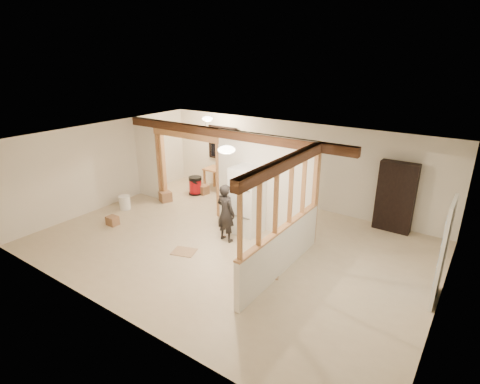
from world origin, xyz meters
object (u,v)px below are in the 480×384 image
Objects in this scene: work_table at (223,181)px; shop_vac at (195,185)px; refrigerator at (247,200)px; woman at (226,213)px; bookshelf at (396,197)px.

work_table is 0.91m from shop_vac.
shop_vac is at bearing -133.71° from work_table.
refrigerator is 3.10m from work_table.
refrigerator is 0.71m from woman.
work_table is at bearing 47.38° from shop_vac.
woman is 3.45m from shop_vac.
refrigerator is at bearing -42.18° from work_table.
woman is (-0.17, -0.68, -0.14)m from refrigerator.
work_table is (-2.14, 2.69, -0.34)m from woman.
woman is 0.80× the size of bookshelf.
woman is at bearing -36.32° from shop_vac.
shop_vac is (-2.75, 2.03, -0.43)m from woman.
refrigerator reaches higher than work_table.
refrigerator reaches higher than shop_vac.
work_table is at bearing 138.90° from refrigerator.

